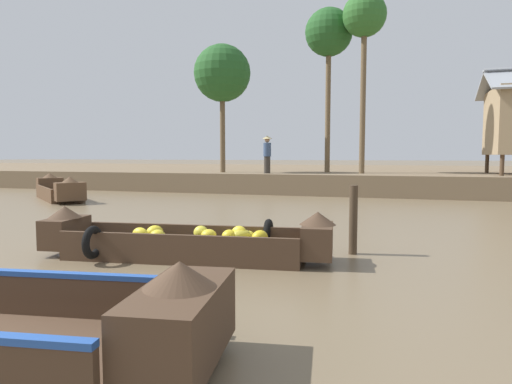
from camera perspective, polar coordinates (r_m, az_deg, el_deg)
The scene contains 9 objects.
ground_plane at distance 13.19m, azimuth -2.58°, elevation -2.63°, with size 300.00×300.00×0.00m, color #726047.
riverbank_strip at distance 28.57m, azimuth 8.29°, elevation 2.13°, with size 160.00×20.00×0.88m, color #756047.
banana_boat at distance 7.44m, azimuth -8.55°, elevation -6.16°, with size 4.87×2.05×0.81m.
cargo_boat_upstream at distance 18.69m, azimuth -23.66°, elevation 0.16°, with size 4.10×3.57×0.95m.
palm_tree_near at distance 21.21m, azimuth 13.58°, elevation 20.49°, with size 1.87×1.87×7.76m.
palm_tree_mid at distance 21.71m, azimuth -4.30°, elevation 14.70°, with size 2.64×2.64×5.94m.
palm_tree_far at distance 22.19m, azimuth 9.21°, elevation 19.09°, with size 2.19×2.19×7.55m.
vendor_person at distance 19.98m, azimuth 1.43°, elevation 5.03°, with size 0.44×0.44×1.66m.
mooring_post at distance 7.79m, azimuth 12.22°, elevation -3.47°, with size 0.14×0.14×1.17m, color #423323.
Camera 1 is at (4.45, -2.31, 1.67)m, focal length 31.57 mm.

